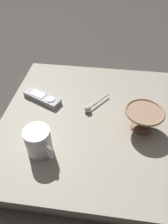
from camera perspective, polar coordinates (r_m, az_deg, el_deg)
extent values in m
plane|color=#47423D|center=(0.77, 1.97, -4.05)|extent=(6.00, 6.00, 0.00)
cube|color=#B7AD99|center=(0.75, 2.02, -2.79)|extent=(0.63, 0.65, 0.05)
cylinder|color=tan|center=(0.72, 15.19, -3.94)|extent=(0.07, 0.07, 0.01)
cone|color=tan|center=(0.70, 15.75, -1.89)|extent=(0.12, 0.12, 0.07)
torus|color=tan|center=(0.67, 16.28, 0.07)|extent=(0.12, 0.12, 0.01)
cylinder|color=white|center=(0.62, -12.37, -7.87)|extent=(0.08, 0.08, 0.09)
torus|color=white|center=(0.60, -10.11, -10.18)|extent=(0.05, 0.04, 0.06)
cylinder|color=silver|center=(0.78, 4.14, 3.01)|extent=(0.07, 0.09, 0.01)
sphere|color=silver|center=(0.75, 1.03, 0.78)|extent=(0.03, 0.03, 0.03)
cube|color=#9E9EA3|center=(0.81, -11.34, 3.82)|extent=(0.16, 0.10, 0.02)
cylinder|color=silver|center=(0.78, -9.17, 3.46)|extent=(0.03, 0.03, 0.00)
cube|color=silver|center=(0.82, -12.45, 4.87)|extent=(0.07, 0.06, 0.00)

